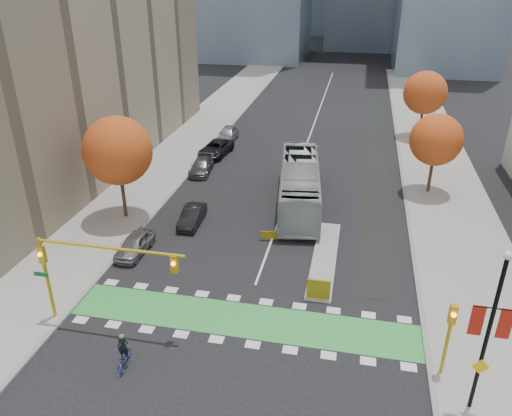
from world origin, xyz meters
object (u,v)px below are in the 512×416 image
at_px(traffic_signal_west, 86,263).
at_px(parked_car_c, 201,166).
at_px(parked_car_d, 216,148).
at_px(hazard_board, 318,289).
at_px(cyclist, 124,355).
at_px(parked_car_a, 135,244).
at_px(parked_car_b, 192,216).
at_px(tree_east_far, 425,93).
at_px(tree_east_near, 436,140).
at_px(bus, 300,185).
at_px(banner_lamppost, 489,328).
at_px(parked_car_e, 228,134).
at_px(tree_west, 118,151).
at_px(traffic_signal_east, 450,329).

relative_size(traffic_signal_west, parked_car_c, 1.86).
height_order(traffic_signal_west, parked_car_d, traffic_signal_west).
xyz_separation_m(hazard_board, parked_car_d, (-13.00, 23.26, -0.06)).
relative_size(cyclist, parked_car_a, 0.49).
xyz_separation_m(parked_car_a, parked_car_c, (0.00, 15.36, -0.03)).
bearing_deg(parked_car_b, parked_car_d, 96.97).
xyz_separation_m(tree_east_far, parked_car_d, (-21.50, -10.54, -4.50)).
height_order(tree_east_near, parked_car_c, tree_east_near).
height_order(tree_east_far, cyclist, tree_east_far).
relative_size(bus, parked_car_d, 2.50).
relative_size(tree_east_far, parked_car_a, 1.88).
distance_m(bus, parked_car_b, 9.26).
bearing_deg(banner_lamppost, parked_car_a, 154.90).
xyz_separation_m(traffic_signal_west, parked_car_d, (-1.07, 27.97, -3.30)).
relative_size(tree_east_far, bus, 0.57).
relative_size(traffic_signal_west, bus, 0.64).
bearing_deg(parked_car_e, parked_car_a, -90.70).
relative_size(tree_east_far, parked_car_e, 1.63).
distance_m(hazard_board, tree_east_near, 19.93).
xyz_separation_m(tree_west, banner_lamppost, (23.50, -14.50, -1.01)).
bearing_deg(banner_lamppost, parked_car_b, 140.95).
distance_m(traffic_signal_west, bus, 19.99).
bearing_deg(bus, tree_east_near, 16.93).
relative_size(parked_car_d, parked_car_e, 1.13).
relative_size(tree_east_near, parked_car_a, 1.74).
bearing_deg(parked_car_b, parked_car_c, 101.29).
bearing_deg(banner_lamppost, traffic_signal_east, 116.61).
xyz_separation_m(traffic_signal_west, parked_car_b, (1.43, 12.61, -3.37)).
xyz_separation_m(tree_east_near, parked_car_a, (-21.00, -14.90, -4.17)).
height_order(hazard_board, parked_car_e, parked_car_e).
xyz_separation_m(tree_west, traffic_signal_west, (4.07, -12.51, -1.58)).
xyz_separation_m(cyclist, bus, (6.09, 20.35, 1.19)).
bearing_deg(parked_car_b, hazard_board, -39.22).
xyz_separation_m(tree_west, parked_car_c, (3.00, 10.46, -4.95)).
height_order(hazard_board, parked_car_c, hazard_board).
distance_m(hazard_board, parked_car_e, 31.11).
xyz_separation_m(parked_car_a, parked_car_d, (0.00, 20.36, 0.05)).
distance_m(tree_east_far, bus, 23.97).
relative_size(hazard_board, banner_lamppost, 0.17).
bearing_deg(parked_car_b, bus, 31.16).
xyz_separation_m(tree_east_far, parked_car_b, (-19.00, -25.90, -4.58)).
xyz_separation_m(tree_east_far, parked_car_e, (-21.50, -5.54, -4.44)).
height_order(tree_west, tree_east_far, tree_west).
relative_size(parked_car_b, parked_car_c, 0.88).
height_order(parked_car_b, parked_car_d, parked_car_d).
bearing_deg(parked_car_e, hazard_board, -66.00).
bearing_deg(banner_lamppost, tree_east_near, 88.83).
xyz_separation_m(parked_car_a, parked_car_b, (2.50, 5.00, -0.03)).
relative_size(parked_car_b, parked_car_d, 0.76).
relative_size(hazard_board, cyclist, 0.70).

